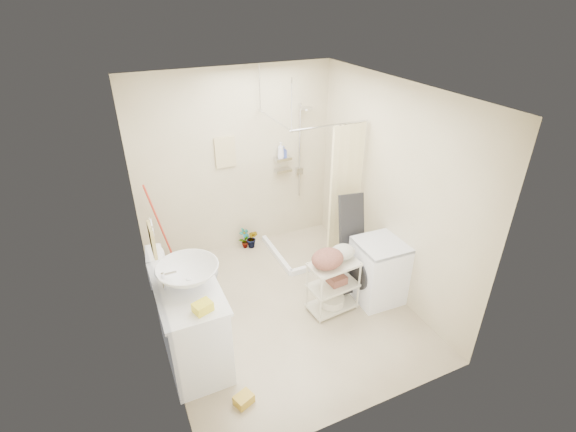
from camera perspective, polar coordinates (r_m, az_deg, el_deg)
name	(u,v)px	position (r m, az deg, el deg)	size (l,w,h in m)	color
floor	(284,307)	(5.23, -0.57, -12.39)	(3.20, 3.20, 0.00)	tan
ceiling	(283,91)	(4.02, -0.75, 16.70)	(2.80, 3.20, 0.04)	silver
wall_back	(236,164)	(5.84, -7.08, 7.07)	(2.80, 0.04, 2.60)	beige
wall_front	(368,305)	(3.33, 10.85, -11.87)	(2.80, 0.04, 2.60)	beige
wall_left	(149,244)	(4.19, -18.45, -3.61)	(0.04, 3.20, 2.60)	beige
wall_right	(390,191)	(5.14, 13.78, 3.31)	(0.04, 3.20, 2.60)	beige
vanity	(192,324)	(4.44, -12.99, -14.24)	(0.59, 1.06, 0.93)	silver
sink	(188,275)	(4.13, -13.51, -7.81)	(0.60, 0.60, 0.21)	silver
counter_basket	(203,307)	(3.82, -11.59, -12.10)	(0.16, 0.12, 0.09)	yellow
floor_basket	(244,398)	(4.28, -6.08, -23.51)	(0.25, 0.19, 0.13)	gold
toilet	(185,276)	(5.19, -13.92, -7.97)	(0.45, 0.80, 0.81)	silver
mop	(157,227)	(5.75, -17.47, -1.48)	(0.13, 0.13, 1.34)	red
potted_plant_a	(245,238)	(6.24, -5.95, -3.06)	(0.17, 0.12, 0.32)	brown
potted_plant_b	(252,239)	(6.25, -4.92, -3.10)	(0.17, 0.13, 0.30)	brown
hanging_towel	(225,152)	(5.71, -8.58, 8.61)	(0.28, 0.03, 0.42)	#C7BC8A
towel_ring	(152,238)	(3.93, -18.13, -2.90)	(0.04, 0.22, 0.34)	#D3C078
tp_holder	(162,288)	(4.56, -16.91, -9.37)	(0.08, 0.12, 0.14)	white
shower	(309,185)	(5.77, 2.86, 4.27)	(1.10, 1.10, 2.10)	white
shampoo_bottle_a	(281,150)	(5.91, -1.01, 8.98)	(0.09, 0.09, 0.23)	silver
shampoo_bottle_b	(284,152)	(5.97, -0.60, 8.80)	(0.07, 0.07, 0.16)	#334594
washing_machine	(378,271)	(5.26, 12.24, -7.32)	(0.54, 0.56, 0.80)	white
laundry_rack	(333,282)	(4.99, 6.19, -8.96)	(0.58, 0.34, 0.80)	beige
ironing_board	(352,244)	(5.24, 8.75, -3.78)	(0.37, 0.11, 1.30)	black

